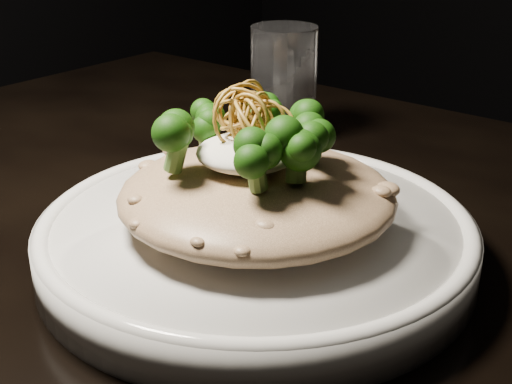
# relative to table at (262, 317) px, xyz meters

# --- Properties ---
(table) EXTENTS (1.10, 0.80, 0.75)m
(table) POSITION_rel_table_xyz_m (0.00, 0.00, 0.00)
(table) COLOR black
(table) RESTS_ON ground
(plate) EXTENTS (0.32, 0.32, 0.03)m
(plate) POSITION_rel_table_xyz_m (0.03, -0.04, 0.10)
(plate) COLOR silver
(plate) RESTS_ON table
(risotto) EXTENTS (0.20, 0.20, 0.04)m
(risotto) POSITION_rel_table_xyz_m (0.03, -0.04, 0.14)
(risotto) COLOR brown
(risotto) RESTS_ON plate
(broccoli) EXTENTS (0.15, 0.15, 0.05)m
(broccoli) POSITION_rel_table_xyz_m (0.02, -0.04, 0.19)
(broccoli) COLOR black
(broccoli) RESTS_ON risotto
(cheese) EXTENTS (0.07, 0.07, 0.02)m
(cheese) POSITION_rel_table_xyz_m (0.02, -0.05, 0.17)
(cheese) COLOR white
(cheese) RESTS_ON risotto
(shallots) EXTENTS (0.06, 0.06, 0.04)m
(shallots) POSITION_rel_table_xyz_m (0.02, -0.04, 0.20)
(shallots) COLOR #8E591E
(shallots) RESTS_ON cheese
(drinking_glass) EXTENTS (0.09, 0.09, 0.12)m
(drinking_glass) POSITION_rel_table_xyz_m (-0.12, 0.18, 0.14)
(drinking_glass) COLOR silver
(drinking_glass) RESTS_ON table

